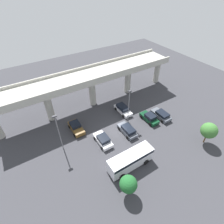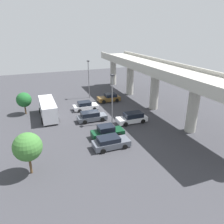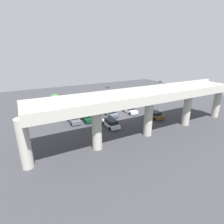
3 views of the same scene
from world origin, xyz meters
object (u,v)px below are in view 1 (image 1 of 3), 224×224
Objects in this scene: parked_car_1 at (103,140)px; parked_car_4 at (150,118)px; parked_car_2 at (128,130)px; tree_front_left at (128,184)px; tree_front_centre at (209,131)px; parked_car_5 at (161,115)px; lamp_post_mid_lot at (129,104)px; shuttle_bus at (131,159)px; lamp_post_near_aisle at (58,130)px; parked_car_3 at (123,109)px; parked_car_0 at (76,127)px.

parked_car_1 is 11.19m from parked_car_4.
parked_car_4 is at bearing -85.72° from parked_car_2.
tree_front_centre is at bearing 0.68° from tree_front_left.
parked_car_5 is 0.60× the size of lamp_post_mid_lot.
parked_car_1 is 0.98× the size of tree_front_centre.
parked_car_1 is 0.56× the size of shuttle_bus.
lamp_post_near_aisle is 13.69m from tree_front_left.
parked_car_4 is 18.46m from lamp_post_near_aisle.
tree_front_centre is (1.78, -9.23, 2.29)m from parked_car_5.
parked_car_3 is 1.07× the size of tree_front_centre.
lamp_post_near_aisle is at bearing -79.76° from parked_car_3.
lamp_post_near_aisle is at bearing -51.86° from parked_car_0.
parked_car_4 is 0.98× the size of tree_front_centre.
tree_front_centre is (8.52, -12.08, -1.45)m from lamp_post_mid_lot.
tree_front_left is at bearing -68.60° from lamp_post_near_aisle.
parked_car_4 is at bearing -29.72° from lamp_post_mid_lot.
parked_car_5 is 18.44m from tree_front_left.
parked_car_2 is at bearing -94.50° from parked_car_1.
shuttle_bus reaches higher than parked_car_3.
parked_car_3 reaches higher than parked_car_5.
tree_front_left reaches higher than parked_car_2.
lamp_post_mid_lot is (2.02, 2.71, 3.70)m from parked_car_2.
parked_car_0 is at bearing 38.14° from lamp_post_near_aisle.
parked_car_1 is at bearing 90.19° from parked_car_4.
tree_front_centre is (15.76, -9.78, 2.29)m from parked_car_1.
parked_car_1 is 8.13m from lamp_post_near_aisle.
parked_car_2 is (8.09, -6.02, 0.00)m from parked_car_0.
shuttle_bus is (1.29, -6.53, 0.96)m from parked_car_1.
parked_car_5 is 1.21× the size of tree_front_left.
lamp_post_mid_lot reaches higher than parked_car_2.
lamp_post_mid_lot reaches higher than parked_car_4.
parked_car_3 is 13.67m from shuttle_bus.
shuttle_bus is 12.48m from lamp_post_near_aisle.
parked_car_2 is at bearing 94.28° from parked_car_4.
tree_front_centre is (10.55, -9.37, 2.25)m from parked_car_2.
parked_car_3 is 8.29m from parked_car_5.
parked_car_3 is at bearing -56.83° from parked_car_1.
parked_car_0 is 15.14m from parked_car_4.
parked_car_2 is at bearing -122.63° from shuttle_bus.
parked_car_1 is 1.00× the size of parked_car_4.
lamp_post_mid_lot reaches higher than parked_car_3.
parked_car_2 reaches higher than parked_car_5.
lamp_post_mid_lot is at bearing -36.80° from parked_car_2.
parked_car_5 is at bearing 45.27° from parked_car_3.
lamp_post_mid_lot reaches higher than shuttle_bus.
shuttle_bus is (-6.80, -11.82, 0.89)m from parked_car_3.
parked_car_5 is 8.22m from lamp_post_mid_lot.
tree_front_centre is at bearing -155.04° from parked_car_4.
parked_car_3 reaches higher than parked_car_2.
tree_front_left reaches higher than parked_car_0.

